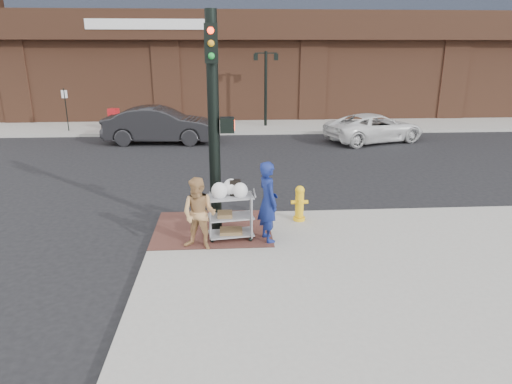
{
  "coord_description": "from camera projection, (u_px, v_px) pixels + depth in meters",
  "views": [
    {
      "loc": [
        -0.23,
        -9.48,
        4.39
      ],
      "look_at": [
        0.42,
        0.32,
        1.25
      ],
      "focal_mm": 32.0,
      "sensor_mm": 36.0,
      "label": 1
    }
  ],
  "objects": [
    {
      "name": "minivan_white",
      "position": [
        375.0,
        128.0,
        21.85
      ],
      "size": [
        5.29,
        3.67,
        1.34
      ],
      "primitive_type": "imported",
      "rotation": [
        0.0,
        0.0,
        1.9
      ],
      "color": "white",
      "rests_on": "ground"
    },
    {
      "name": "traffic_signal_pole",
      "position": [
        215.0,
        119.0,
        10.2
      ],
      "size": [
        0.61,
        0.51,
        5.0
      ],
      "color": "black",
      "rests_on": "sidewalk_near"
    },
    {
      "name": "utility_cart",
      "position": [
        231.0,
        213.0,
        10.38
      ],
      "size": [
        1.08,
        0.71,
        1.39
      ],
      "color": "gray",
      "rests_on": "sidewalk_near"
    },
    {
      "name": "fire_hydrant",
      "position": [
        300.0,
        203.0,
        11.53
      ],
      "size": [
        0.43,
        0.3,
        0.92
      ],
      "color": "yellow",
      "rests_on": "sidewalk_near"
    },
    {
      "name": "ground",
      "position": [
        238.0,
        249.0,
        10.36
      ],
      "size": [
        220.0,
        220.0,
        0.0
      ],
      "primitive_type": "plane",
      "color": "black",
      "rests_on": "ground"
    },
    {
      "name": "lamp_post",
      "position": [
        266.0,
        80.0,
        24.89
      ],
      "size": [
        1.32,
        0.22,
        4.0
      ],
      "color": "black",
      "rests_on": "sidewalk_far"
    },
    {
      "name": "newsbox_red",
      "position": [
        114.0,
        119.0,
        24.09
      ],
      "size": [
        0.58,
        0.55,
        1.13
      ],
      "primitive_type": "cube",
      "rotation": [
        0.0,
        0.0,
        -0.29
      ],
      "color": "red",
      "rests_on": "sidewalk_far"
    },
    {
      "name": "sidewalk_far",
      "position": [
        365.0,
        96.0,
        41.54
      ],
      "size": [
        65.0,
        36.0,
        0.15
      ],
      "primitive_type": "cube",
      "color": "gray",
      "rests_on": "ground"
    },
    {
      "name": "newsbox_blue",
      "position": [
        133.0,
        121.0,
        23.83
      ],
      "size": [
        0.48,
        0.44,
        1.07
      ],
      "primitive_type": "cube",
      "rotation": [
        0.0,
        0.0,
        0.08
      ],
      "color": "#172B97",
      "rests_on": "sidewalk_far"
    },
    {
      "name": "woman_blue",
      "position": [
        268.0,
        202.0,
        10.2
      ],
      "size": [
        0.61,
        0.77,
        1.85
      ],
      "primitive_type": "imported",
      "rotation": [
        0.0,
        0.0,
        1.85
      ],
      "color": "navy",
      "rests_on": "sidewalk_near"
    },
    {
      "name": "pedestrian_tan",
      "position": [
        199.0,
        214.0,
        9.8
      ],
      "size": [
        0.94,
        0.83,
        1.6
      ],
      "primitive_type": "imported",
      "rotation": [
        0.0,
        0.0,
        -0.34
      ],
      "color": "tan",
      "rests_on": "sidewalk_near"
    },
    {
      "name": "sedan_dark",
      "position": [
        160.0,
        125.0,
        21.5
      ],
      "size": [
        5.27,
        2.06,
        1.71
      ],
      "primitive_type": "imported",
      "rotation": [
        0.0,
        0.0,
        1.52
      ],
      "color": "black",
      "rests_on": "ground"
    },
    {
      "name": "parking_sign",
      "position": [
        66.0,
        110.0,
        23.69
      ],
      "size": [
        0.05,
        0.05,
        2.2
      ],
      "primitive_type": "cylinder",
      "color": "black",
      "rests_on": "sidewalk_far"
    },
    {
      "name": "brick_curb_ramp",
      "position": [
        213.0,
        228.0,
        11.13
      ],
      "size": [
        2.8,
        2.4,
        0.01
      ],
      "primitive_type": "cube",
      "color": "#552F28",
      "rests_on": "sidewalk_near"
    }
  ]
}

